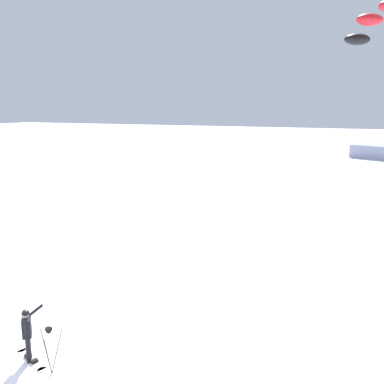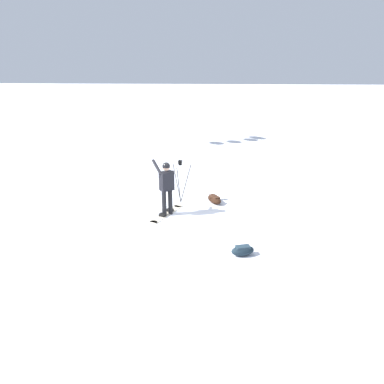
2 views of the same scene
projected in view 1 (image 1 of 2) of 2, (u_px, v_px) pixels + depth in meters
name	position (u px, v px, depth m)	size (l,w,h in m)	color
ground_plane	(1.00, 372.00, 12.38)	(300.00, 300.00, 0.00)	white
snowboarder	(27.00, 330.00, 12.76)	(0.75, 0.52, 1.73)	black
snowboard	(31.00, 359.00, 12.99)	(0.80, 1.66, 0.10)	beige
camera_tripod	(49.00, 341.00, 12.11)	(0.67, 0.61, 1.49)	#262628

